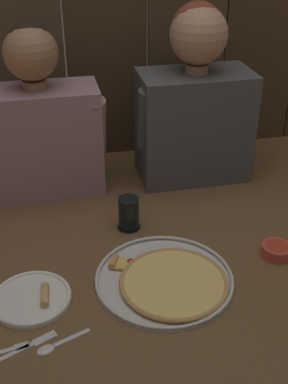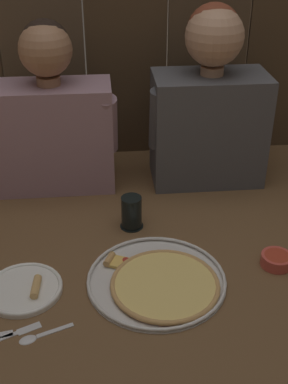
% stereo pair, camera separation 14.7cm
% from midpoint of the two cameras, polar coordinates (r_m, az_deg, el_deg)
% --- Properties ---
extents(ground_plane, '(3.20, 3.20, 0.00)m').
position_cam_midpoint_polar(ground_plane, '(1.49, 2.93, -8.02)').
color(ground_plane, brown).
extents(pizza_tray, '(0.39, 0.39, 0.03)m').
position_cam_midpoint_polar(pizza_tray, '(1.41, 4.86, -10.30)').
color(pizza_tray, silver).
rests_on(pizza_tray, ground).
extents(dinner_plate, '(0.21, 0.21, 0.03)m').
position_cam_midpoint_polar(dinner_plate, '(1.41, -10.65, -10.94)').
color(dinner_plate, white).
rests_on(dinner_plate, ground).
extents(drinking_glass, '(0.08, 0.08, 0.11)m').
position_cam_midpoint_polar(drinking_glass, '(1.60, 1.18, -2.43)').
color(drinking_glass, black).
rests_on(drinking_glass, ground).
extents(dipping_bowl, '(0.09, 0.09, 0.04)m').
position_cam_midpoint_polar(dipping_bowl, '(1.53, 17.63, -7.47)').
color(dipping_bowl, '#CC4C42').
rests_on(dipping_bowl, ground).
extents(table_knife, '(0.15, 0.08, 0.01)m').
position_cam_midpoint_polar(table_knife, '(1.30, -11.77, -15.86)').
color(table_knife, silver).
rests_on(table_knife, ground).
extents(table_spoon, '(0.14, 0.07, 0.01)m').
position_cam_midpoint_polar(table_spoon, '(1.28, -8.90, -16.11)').
color(table_spoon, silver).
rests_on(table_spoon, ground).
extents(diner_left, '(0.45, 0.21, 0.60)m').
position_cam_midpoint_polar(diner_left, '(1.77, -8.13, 8.40)').
color(diner_left, gray).
rests_on(diner_left, ground).
extents(diner_right, '(0.44, 0.22, 0.64)m').
position_cam_midpoint_polar(diner_right, '(1.82, 9.87, 9.76)').
color(diner_right, '#4C4C51').
rests_on(diner_right, ground).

